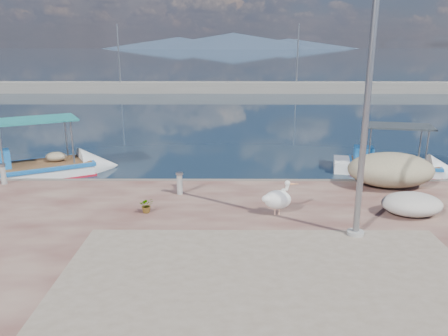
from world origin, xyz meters
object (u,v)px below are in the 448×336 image
boat_left (38,172)px  lamp_post (366,109)px  pelican (278,199)px  bollard_near (180,182)px  boat_right (392,168)px

boat_left → lamp_post: (11.18, -6.70, 3.58)m
lamp_post → boat_left: bearing=149.1°
pelican → boat_left: bearing=138.4°
boat_left → bollard_near: bearing=-58.6°
boat_right → bollard_near: 9.64m
boat_left → bollard_near: boat_left is taller
boat_left → boat_right: 14.89m
boat_right → lamp_post: size_ratio=0.75×
boat_left → pelican: bearing=-59.0°
boat_right → lamp_post: lamp_post is taller
bollard_near → lamp_post: bearing=-32.7°
lamp_post → bollard_near: size_ratio=9.40×
boat_right → pelican: (-5.57, -6.07, 0.80)m
boat_left → pelican: boat_left is taller
boat_right → bollard_near: boat_right is taller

